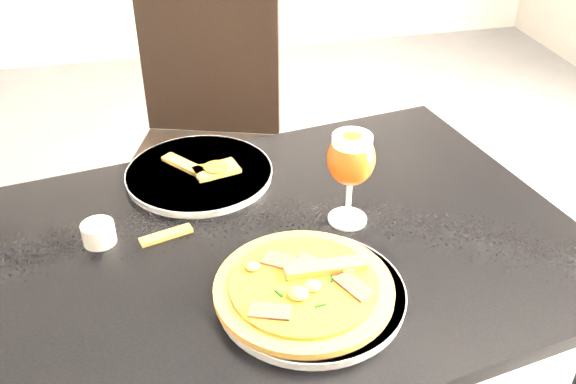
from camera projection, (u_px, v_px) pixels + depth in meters
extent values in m
cube|color=black|center=(264.00, 252.00, 1.21)|extent=(1.31, 0.98, 0.03)
cylinder|color=black|center=(3.00, 346.00, 1.51)|extent=(0.05, 0.05, 0.72)
cylinder|color=black|center=(401.00, 240.00, 1.85)|extent=(0.05, 0.05, 0.72)
cube|color=black|center=(202.00, 173.00, 1.93)|extent=(0.56, 0.56, 0.04)
cylinder|color=black|center=(138.00, 271.00, 1.94)|extent=(0.04, 0.04, 0.46)
cylinder|color=black|center=(255.00, 279.00, 1.91)|extent=(0.04, 0.04, 0.46)
cylinder|color=black|center=(168.00, 203.00, 2.24)|extent=(0.04, 0.04, 0.46)
cylinder|color=black|center=(270.00, 209.00, 2.21)|extent=(0.04, 0.04, 0.46)
cube|color=black|center=(210.00, 65.00, 1.95)|extent=(0.41, 0.17, 0.44)
cylinder|color=silver|center=(311.00, 294.00, 1.08)|extent=(0.35, 0.35, 0.02)
cylinder|color=#9B5825|center=(304.00, 288.00, 1.07)|extent=(0.30, 0.30, 0.01)
cylinder|color=red|center=(304.00, 284.00, 1.06)|extent=(0.25, 0.25, 0.01)
cube|color=#543524|center=(323.00, 278.00, 1.07)|extent=(0.06, 0.03, 0.00)
cube|color=#543524|center=(296.00, 261.00, 1.11)|extent=(0.03, 0.06, 0.00)
cube|color=#543524|center=(259.00, 288.00, 1.05)|extent=(0.06, 0.03, 0.00)
cube|color=#543524|center=(309.00, 294.00, 1.04)|extent=(0.03, 0.06, 0.00)
ellipsoid|color=gold|center=(313.00, 274.00, 1.07)|extent=(0.03, 0.03, 0.01)
ellipsoid|color=gold|center=(294.00, 252.00, 1.12)|extent=(0.03, 0.03, 0.01)
ellipsoid|color=gold|center=(292.00, 277.00, 1.07)|extent=(0.03, 0.03, 0.01)
ellipsoid|color=gold|center=(269.00, 301.00, 1.02)|extent=(0.03, 0.03, 0.01)
ellipsoid|color=gold|center=(307.00, 289.00, 1.04)|extent=(0.03, 0.03, 0.01)
ellipsoid|color=gold|center=(348.00, 290.00, 1.04)|extent=(0.03, 0.03, 0.01)
cube|color=#0B3E0D|center=(305.00, 275.00, 1.08)|extent=(0.01, 0.02, 0.00)
cube|color=#0B3E0D|center=(290.00, 265.00, 1.10)|extent=(0.01, 0.02, 0.00)
cube|color=#0B3E0D|center=(261.00, 268.00, 1.09)|extent=(0.02, 0.02, 0.00)
cube|color=#0B3E0D|center=(285.00, 284.00, 1.06)|extent=(0.02, 0.00, 0.00)
cube|color=#0B3E0D|center=(276.00, 301.00, 1.02)|extent=(0.02, 0.01, 0.00)
cube|color=#0B3E0D|center=(303.00, 288.00, 1.05)|extent=(0.01, 0.02, 0.00)
cube|color=#0B3E0D|center=(319.00, 300.00, 1.03)|extent=(0.01, 0.02, 0.00)
cube|color=#0B3E0D|center=(349.00, 297.00, 1.03)|extent=(0.02, 0.02, 0.00)
cube|color=#0B3E0D|center=(323.00, 280.00, 1.07)|extent=(0.02, 0.00, 0.00)
cube|color=#0B3E0D|center=(330.00, 264.00, 1.10)|extent=(0.02, 0.01, 0.00)
cube|color=#9B5825|center=(331.00, 273.00, 1.07)|extent=(0.14, 0.03, 0.01)
cylinder|color=silver|center=(199.00, 174.00, 1.40)|extent=(0.38, 0.38, 0.02)
cube|color=#9B5825|center=(184.00, 165.00, 1.41)|extent=(0.09, 0.11, 0.01)
cube|color=#9B5825|center=(216.00, 170.00, 1.39)|extent=(0.11, 0.08, 0.01)
cylinder|color=red|center=(216.00, 167.00, 1.38)|extent=(0.05, 0.05, 0.00)
cube|color=#9B5825|center=(166.00, 235.00, 1.22)|extent=(0.10, 0.05, 0.01)
cylinder|color=silver|center=(99.00, 233.00, 1.20)|extent=(0.06, 0.06, 0.04)
cylinder|color=gold|center=(97.00, 227.00, 1.19)|extent=(0.05, 0.05, 0.01)
cylinder|color=white|center=(347.00, 219.00, 1.27)|extent=(0.08, 0.08, 0.01)
cylinder|color=white|center=(348.00, 200.00, 1.24)|extent=(0.01, 0.01, 0.08)
ellipsoid|color=#B03F11|center=(351.00, 159.00, 1.19)|extent=(0.09, 0.09, 0.11)
cylinder|color=white|center=(352.00, 140.00, 1.17)|extent=(0.08, 0.08, 0.02)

